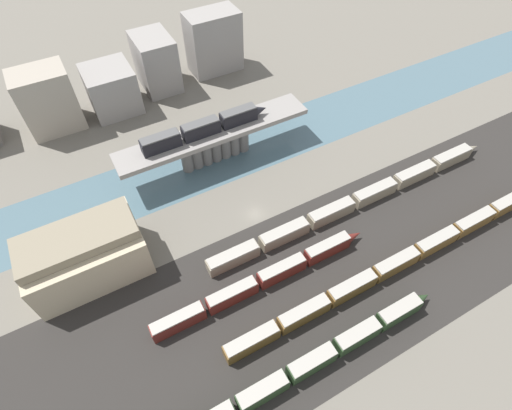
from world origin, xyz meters
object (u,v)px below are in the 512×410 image
Objects in this scene: train_yard_far at (262,280)px; train_yard_outer at (358,200)px; warehouse_building at (85,254)px; train_yard_mid at (400,262)px; train_on_bridge at (205,127)px; train_yard_near at (268,389)px.

train_yard_outer is (32.93, 8.35, -0.18)m from train_yard_far.
train_yard_far is 38.92m from warehouse_building.
train_yard_outer is (3.30, 19.23, -0.17)m from train_yard_mid.
train_yard_mid is at bearing -20.16° from train_yard_far.
train_yard_mid is (23.75, -52.16, -10.42)m from train_on_bridge.
train_on_bridge is 43.91m from train_yard_outer.
train_yard_mid is (39.67, 9.10, -0.07)m from train_yard_near.
train_yard_near is 51.47m from train_yard_outer.
train_yard_far is (10.04, 19.98, -0.06)m from train_yard_near.
train_yard_mid is 1.05× the size of train_yard_outer.
train_yard_outer is at bearing 80.26° from train_yard_mid.
train_yard_far is (-29.63, 10.88, 0.01)m from train_yard_mid.
train_on_bridge reaches higher than train_yard_mid.
train_yard_mid is 31.56m from train_yard_far.
train_on_bridge is at bearing 27.21° from warehouse_building.
train_yard_far is 0.61× the size of train_yard_outer.
train_yard_near is at bearing -62.45° from warehouse_building.
train_yard_near reaches higher than train_yard_far.
train_on_bridge is 64.13m from train_yard_near.
train_yard_far is 33.97m from train_yard_outer.
warehouse_building reaches higher than train_yard_outer.
train_on_bridge is at bearing 81.90° from train_yard_far.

